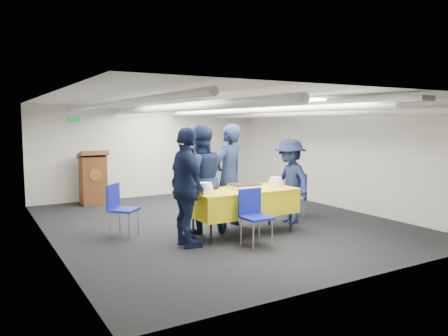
{
  "coord_description": "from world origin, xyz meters",
  "views": [
    {
      "loc": [
        -4.01,
        -7.07,
        1.89
      ],
      "look_at": [
        -0.0,
        -0.2,
        1.05
      ],
      "focal_mm": 35.0,
      "sensor_mm": 36.0,
      "label": 1
    }
  ],
  "objects_px": {
    "chair_right": "(295,190)",
    "sailor_c": "(187,188)",
    "podium": "(93,178)",
    "chair_left": "(119,205)",
    "sailor_a": "(229,176)",
    "sailor_d": "(290,181)",
    "chair_near": "(253,211)",
    "sailor_b": "(200,179)",
    "serving_table": "(243,202)",
    "sheet_cake": "(245,186)"
  },
  "relations": [
    {
      "from": "sheet_cake",
      "to": "chair_right",
      "type": "xyz_separation_m",
      "value": [
        1.6,
        0.6,
        -0.28
      ]
    },
    {
      "from": "sailor_b",
      "to": "sailor_c",
      "type": "xyz_separation_m",
      "value": [
        -0.58,
        -0.68,
        -0.01
      ]
    },
    {
      "from": "chair_near",
      "to": "sailor_b",
      "type": "relative_size",
      "value": 0.47
    },
    {
      "from": "sailor_c",
      "to": "sailor_d",
      "type": "height_order",
      "value": "sailor_c"
    },
    {
      "from": "chair_right",
      "to": "chair_left",
      "type": "distance_m",
      "value": 3.52
    },
    {
      "from": "sailor_b",
      "to": "chair_near",
      "type": "bearing_deg",
      "value": 116.1
    },
    {
      "from": "chair_right",
      "to": "sailor_d",
      "type": "bearing_deg",
      "value": -139.87
    },
    {
      "from": "sailor_a",
      "to": "sailor_b",
      "type": "distance_m",
      "value": 0.63
    },
    {
      "from": "chair_left",
      "to": "sailor_c",
      "type": "height_order",
      "value": "sailor_c"
    },
    {
      "from": "sailor_a",
      "to": "sailor_d",
      "type": "relative_size",
      "value": 1.17
    },
    {
      "from": "sheet_cake",
      "to": "sailor_b",
      "type": "distance_m",
      "value": 0.76
    },
    {
      "from": "serving_table",
      "to": "chair_near",
      "type": "height_order",
      "value": "chair_near"
    },
    {
      "from": "chair_near",
      "to": "chair_left",
      "type": "xyz_separation_m",
      "value": [
        -1.62,
        1.57,
        0.0
      ]
    },
    {
      "from": "chair_left",
      "to": "chair_near",
      "type": "bearing_deg",
      "value": -44.13
    },
    {
      "from": "sailor_c",
      "to": "sailor_d",
      "type": "xyz_separation_m",
      "value": [
        2.35,
        0.47,
        -0.12
      ]
    },
    {
      "from": "serving_table",
      "to": "chair_left",
      "type": "distance_m",
      "value": 2.06
    },
    {
      "from": "sailor_b",
      "to": "sailor_d",
      "type": "bearing_deg",
      "value": -176.45
    },
    {
      "from": "chair_near",
      "to": "sailor_b",
      "type": "bearing_deg",
      "value": 105.79
    },
    {
      "from": "sailor_a",
      "to": "sailor_d",
      "type": "height_order",
      "value": "sailor_a"
    },
    {
      "from": "podium",
      "to": "sailor_c",
      "type": "distance_m",
      "value": 4.25
    },
    {
      "from": "chair_near",
      "to": "sailor_a",
      "type": "distance_m",
      "value": 1.34
    },
    {
      "from": "chair_near",
      "to": "chair_right",
      "type": "xyz_separation_m",
      "value": [
        1.89,
        1.3,
        0.0
      ]
    },
    {
      "from": "sailor_b",
      "to": "sailor_a",
      "type": "bearing_deg",
      "value": -160.79
    },
    {
      "from": "sailor_c",
      "to": "chair_near",
      "type": "bearing_deg",
      "value": -114.04
    },
    {
      "from": "serving_table",
      "to": "sailor_b",
      "type": "bearing_deg",
      "value": 137.33
    },
    {
      "from": "chair_left",
      "to": "sailor_d",
      "type": "height_order",
      "value": "sailor_d"
    },
    {
      "from": "serving_table",
      "to": "chair_near",
      "type": "relative_size",
      "value": 2.07
    },
    {
      "from": "chair_near",
      "to": "sailor_c",
      "type": "distance_m",
      "value": 1.08
    },
    {
      "from": "chair_left",
      "to": "sailor_c",
      "type": "bearing_deg",
      "value": -57.07
    },
    {
      "from": "chair_right",
      "to": "sailor_a",
      "type": "relative_size",
      "value": 0.47
    },
    {
      "from": "sheet_cake",
      "to": "sailor_a",
      "type": "relative_size",
      "value": 0.27
    },
    {
      "from": "sheet_cake",
      "to": "sailor_b",
      "type": "height_order",
      "value": "sailor_b"
    },
    {
      "from": "sailor_b",
      "to": "sheet_cake",
      "type": "bearing_deg",
      "value": 154.91
    },
    {
      "from": "sheet_cake",
      "to": "chair_near",
      "type": "relative_size",
      "value": 0.57
    },
    {
      "from": "podium",
      "to": "sailor_c",
      "type": "bearing_deg",
      "value": -84.78
    },
    {
      "from": "sheet_cake",
      "to": "sailor_c",
      "type": "distance_m",
      "value": 1.22
    },
    {
      "from": "chair_left",
      "to": "sheet_cake",
      "type": "bearing_deg",
      "value": -24.31
    },
    {
      "from": "chair_right",
      "to": "sailor_b",
      "type": "bearing_deg",
      "value": -175.88
    },
    {
      "from": "sailor_c",
      "to": "sailor_d",
      "type": "distance_m",
      "value": 2.4
    },
    {
      "from": "podium",
      "to": "serving_table",
      "type": "bearing_deg",
      "value": -69.56
    },
    {
      "from": "chair_left",
      "to": "sailor_c",
      "type": "relative_size",
      "value": 0.48
    },
    {
      "from": "chair_right",
      "to": "sailor_c",
      "type": "relative_size",
      "value": 0.48
    },
    {
      "from": "sailor_b",
      "to": "sailor_c",
      "type": "bearing_deg",
      "value": 60.22
    },
    {
      "from": "podium",
      "to": "chair_left",
      "type": "xyz_separation_m",
      "value": [
        -0.33,
        -3.11,
        -0.08
      ]
    },
    {
      "from": "sailor_c",
      "to": "sailor_b",
      "type": "bearing_deg",
      "value": -37.04
    },
    {
      "from": "sheet_cake",
      "to": "chair_left",
      "type": "relative_size",
      "value": 0.57
    },
    {
      "from": "chair_near",
      "to": "sailor_d",
      "type": "xyz_separation_m",
      "value": [
        1.45,
        0.93,
        0.26
      ]
    },
    {
      "from": "podium",
      "to": "chair_right",
      "type": "height_order",
      "value": "podium"
    },
    {
      "from": "chair_left",
      "to": "sailor_b",
      "type": "height_order",
      "value": "sailor_b"
    },
    {
      "from": "chair_left",
      "to": "sailor_a",
      "type": "relative_size",
      "value": 0.47
    }
  ]
}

